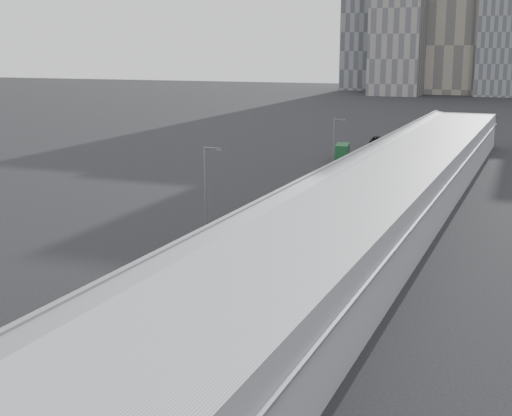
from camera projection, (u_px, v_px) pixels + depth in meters
The scene contains 19 objects.
sidewalk at pixel (343, 230), 79.32m from camera, with size 10.00×170.00×0.12m, color gray.
lane_line at pixel (256, 222), 83.24m from camera, with size 0.12×160.00×0.02m, color gold.
depot at pixel (379, 202), 77.09m from camera, with size 12.45×160.40×7.20m.
bus_1 at pixel (120, 313), 50.16m from camera, with size 2.84×12.48×3.63m.
bus_2 at pixel (199, 264), 61.57m from camera, with size 2.83×12.65×3.69m.
bus_3 at pixel (268, 225), 75.43m from camera, with size 2.74×12.24×3.57m.
bus_4 at pixel (301, 201), 87.22m from camera, with size 3.24×12.82×3.71m.
bus_5 at pixel (338, 181), 99.72m from camera, with size 2.99×13.49×3.94m.
bus_6 at pixel (367, 165), 114.66m from camera, with size 3.33×12.34×3.56m.
tree_0 at pixel (33, 375), 36.96m from camera, with size 2.39×2.39×4.36m.
tree_1 at pixel (227, 245), 58.93m from camera, with size 2.70×2.70×5.26m.
tree_2 at pixel (309, 199), 78.39m from camera, with size 2.48×2.48×4.88m.
tree_3 at pixel (376, 160), 105.34m from camera, with size 1.60×1.60×4.55m.
tree_4 at pixel (404, 149), 124.56m from camera, with size 1.13×1.13×3.39m.
tree_5 at pixel (427, 130), 148.48m from camera, with size 1.80×1.80×4.16m.
street_lamp_near at pixel (206, 185), 75.77m from camera, with size 2.04×0.22×9.69m.
street_lamp_far at pixel (335, 140), 118.64m from camera, with size 2.04×0.22×8.54m.
shipping_container at pixel (342, 152), 129.14m from camera, with size 2.25×5.77×2.96m, color #113A1D.
suv at pixel (377, 141), 149.88m from camera, with size 2.95×6.40×1.78m, color black.
Camera 1 is at (29.32, -19.80, 19.64)m, focal length 50.00 mm.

